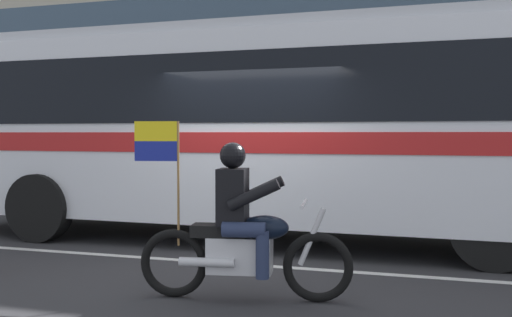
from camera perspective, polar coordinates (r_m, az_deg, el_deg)
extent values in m
plane|color=#2B2B2D|center=(8.76, -0.48, -8.63)|extent=(60.00, 60.00, 0.00)
cube|color=gray|center=(13.62, 6.57, -4.43)|extent=(28.00, 3.80, 0.15)
cube|color=silver|center=(8.21, -1.87, -9.35)|extent=(26.60, 0.14, 0.01)
cube|color=#384C60|center=(15.61, 8.10, 12.70)|extent=(25.76, 0.10, 1.40)
cube|color=silver|center=(9.74, 1.99, 2.70)|extent=(11.17, 2.79, 2.70)
cube|color=black|center=(9.76, 1.99, 5.93)|extent=(10.28, 2.81, 0.96)
cube|color=red|center=(9.74, 1.99, 1.52)|extent=(10.95, 2.81, 0.28)
cube|color=#BABCC3|center=(9.85, 2.00, 10.92)|extent=(10.95, 2.66, 0.16)
cylinder|color=black|center=(10.33, -18.73, -4.18)|extent=(1.04, 0.30, 1.04)
cylinder|color=black|center=(8.24, 20.43, -5.80)|extent=(1.04, 0.30, 1.04)
torus|color=black|center=(6.37, 5.54, -9.61)|extent=(0.69, 0.22, 0.69)
torus|color=black|center=(6.59, -7.33, -9.22)|extent=(0.69, 0.22, 0.69)
cube|color=silver|center=(6.43, -1.45, -8.58)|extent=(0.68, 0.39, 0.36)
ellipsoid|color=black|center=(6.35, 0.78, -6.16)|extent=(0.52, 0.36, 0.24)
cube|color=black|center=(6.43, -3.23, -6.42)|extent=(0.60, 0.36, 0.12)
cylinder|color=silver|center=(6.32, 5.00, -6.94)|extent=(0.28, 0.11, 0.58)
cylinder|color=silver|center=(6.28, 4.28, -4.05)|extent=(0.16, 0.64, 0.04)
cylinder|color=silver|center=(6.34, -4.40, -9.20)|extent=(0.56, 0.19, 0.09)
cube|color=black|center=(6.36, -2.08, -3.42)|extent=(0.34, 0.41, 0.56)
sphere|color=black|center=(6.33, -2.09, 0.27)|extent=(0.26, 0.26, 0.26)
cylinder|color=#232D4C|center=(6.55, -0.59, -5.90)|extent=(0.44, 0.22, 0.15)
cylinder|color=#232D4C|center=(6.56, 0.98, -8.00)|extent=(0.13, 0.13, 0.46)
cylinder|color=#232D4C|center=(6.20, -1.09, -6.36)|extent=(0.44, 0.22, 0.15)
cylinder|color=#232D4C|center=(6.21, 0.57, -8.59)|extent=(0.13, 0.13, 0.46)
cylinder|color=black|center=(6.52, 0.31, -2.93)|extent=(0.53, 0.20, 0.32)
cylinder|color=black|center=(6.12, -0.19, -3.26)|extent=(0.53, 0.20, 0.32)
cylinder|color=olive|center=(6.47, -6.94, -2.23)|extent=(0.02, 0.02, 1.25)
cube|color=yellow|center=(6.51, -8.91, 2.41)|extent=(0.44, 0.10, 0.20)
cube|color=navy|center=(6.51, -8.90, 0.65)|extent=(0.44, 0.10, 0.20)
cylinder|color=red|center=(13.36, -8.77, -2.99)|extent=(0.22, 0.22, 0.58)
sphere|color=red|center=(13.33, -8.78, -1.45)|extent=(0.20, 0.20, 0.20)
cylinder|color=red|center=(13.23, -9.05, -2.92)|extent=(0.09, 0.10, 0.09)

